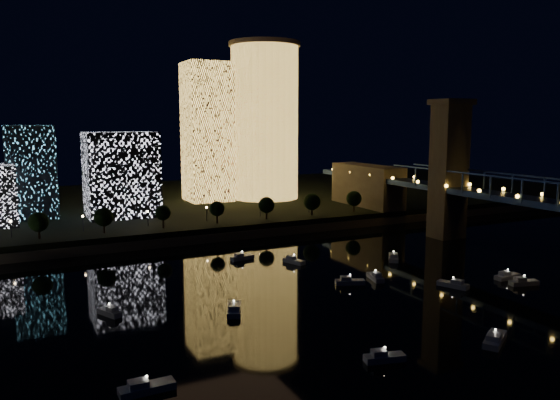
% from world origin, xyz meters
% --- Properties ---
extents(ground, '(520.00, 520.00, 0.00)m').
position_xyz_m(ground, '(0.00, 0.00, 0.00)').
color(ground, black).
rests_on(ground, ground).
extents(far_bank, '(420.00, 160.00, 5.00)m').
position_xyz_m(far_bank, '(0.00, 160.00, 2.50)').
color(far_bank, black).
rests_on(far_bank, ground).
extents(seawall, '(420.00, 6.00, 3.00)m').
position_xyz_m(seawall, '(0.00, 82.00, 1.50)').
color(seawall, '#6B5E4C').
rests_on(seawall, ground).
extents(tower_cylindrical, '(34.00, 34.00, 74.26)m').
position_xyz_m(tower_cylindrical, '(34.25, 141.92, 42.26)').
color(tower_cylindrical, '#FFC151').
rests_on(tower_cylindrical, far_bank).
extents(tower_rectangular, '(20.19, 20.19, 64.23)m').
position_xyz_m(tower_rectangular, '(6.73, 146.79, 37.11)').
color(tower_rectangular, '#FFC151').
rests_on(tower_rectangular, far_bank).
extents(midrise_blocks, '(99.53, 41.51, 35.75)m').
position_xyz_m(midrise_blocks, '(-69.53, 123.64, 20.32)').
color(midrise_blocks, white).
rests_on(midrise_blocks, far_bank).
extents(motorboats, '(109.62, 85.96, 2.78)m').
position_xyz_m(motorboats, '(-3.22, 7.32, 0.81)').
color(motorboats, silver).
rests_on(motorboats, ground).
extents(esplanade_trees, '(165.71, 6.81, 8.91)m').
position_xyz_m(esplanade_trees, '(-25.80, 88.00, 10.47)').
color(esplanade_trees, black).
rests_on(esplanade_trees, far_bank).
extents(street_lamps, '(132.70, 0.70, 5.65)m').
position_xyz_m(street_lamps, '(-34.00, 94.00, 9.02)').
color(street_lamps, black).
rests_on(street_lamps, far_bank).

